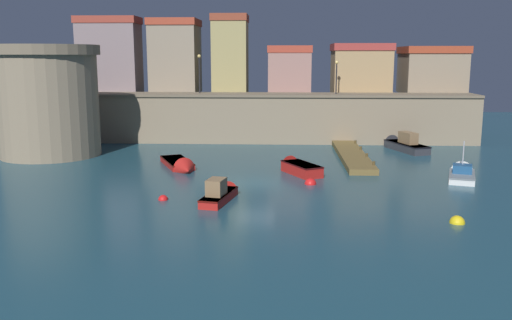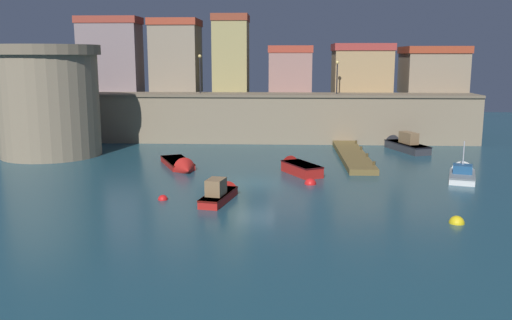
{
  "view_description": "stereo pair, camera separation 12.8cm",
  "coord_description": "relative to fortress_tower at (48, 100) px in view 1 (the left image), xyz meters",
  "views": [
    {
      "loc": [
        1.67,
        -35.57,
        8.21
      ],
      "look_at": [
        0.0,
        1.23,
        1.31
      ],
      "focal_mm": 38.95,
      "sensor_mm": 36.0,
      "label": 1
    },
    {
      "loc": [
        1.8,
        -35.57,
        8.21
      ],
      "look_at": [
        0.0,
        1.23,
        1.31
      ],
      "focal_mm": 38.95,
      "sensor_mm": 36.0,
      "label": 2
    }
  ],
  "objects": [
    {
      "name": "moored_boat_0",
      "position": [
        30.07,
        4.32,
        -4.13
      ],
      "size": [
        3.63,
        6.61,
        2.1
      ],
      "rotation": [
        0.0,
        0.0,
        1.91
      ],
      "color": "#333338",
      "rests_on": "ground"
    },
    {
      "name": "mooring_buoy_2",
      "position": [
        21.26,
        -9.81,
        -4.62
      ],
      "size": [
        0.78,
        0.78,
        0.78
      ],
      "primitive_type": "sphere",
      "color": "red",
      "rests_on": "ground"
    },
    {
      "name": "quay_lamp_1",
      "position": [
        24.55,
        8.53,
        2.15
      ],
      "size": [
        0.32,
        0.32,
        3.12
      ],
      "color": "black",
      "rests_on": "quay_wall"
    },
    {
      "name": "mooring_buoy_0",
      "position": [
        28.16,
        -18.11,
        -4.62
      ],
      "size": [
        0.76,
        0.76,
        0.76
      ],
      "primitive_type": "sphere",
      "color": "yellow",
      "rests_on": "ground"
    },
    {
      "name": "fortress_tower",
      "position": [
        0.0,
        0.0,
        0.0
      ],
      "size": [
        8.76,
        8.76,
        9.13
      ],
      "color": "gray",
      "rests_on": "ground"
    },
    {
      "name": "quay_wall",
      "position": [
        17.64,
        8.53,
        -2.28
      ],
      "size": [
        40.49,
        4.18,
        4.68
      ],
      "color": "gray",
      "rests_on": "ground"
    },
    {
      "name": "moored_boat_1",
      "position": [
        15.89,
        -13.98,
        -4.2
      ],
      "size": [
        2.12,
        5.01,
        1.71
      ],
      "rotation": [
        0.0,
        0.0,
        1.36
      ],
      "color": "red",
      "rests_on": "ground"
    },
    {
      "name": "moored_boat_6",
      "position": [
        31.77,
        -7.33,
        -4.31
      ],
      "size": [
        2.9,
        4.92,
        3.13
      ],
      "rotation": [
        0.0,
        0.0,
        1.27
      ],
      "color": "white",
      "rests_on": "ground"
    },
    {
      "name": "mooring_buoy_1",
      "position": [
        12.49,
        -14.24,
        -4.62
      ],
      "size": [
        0.58,
        0.58,
        0.58
      ],
      "primitive_type": "sphere",
      "color": "red",
      "rests_on": "ground"
    },
    {
      "name": "old_town_backdrop",
      "position": [
        17.15,
        12.78,
        3.06
      ],
      "size": [
        39.41,
        5.92,
        7.94
      ],
      "color": "gray",
      "rests_on": "ground"
    },
    {
      "name": "pier_dock",
      "position": [
        25.16,
        -0.21,
        -4.41
      ],
      "size": [
        2.07,
        13.6,
        0.7
      ],
      "color": "brown",
      "rests_on": "ground"
    },
    {
      "name": "moored_boat_3",
      "position": [
        11.91,
        -5.2,
        -4.38
      ],
      "size": [
        3.82,
        6.01,
        1.56
      ],
      "rotation": [
        0.0,
        0.0,
        -1.16
      ],
      "color": "red",
      "rests_on": "ground"
    },
    {
      "name": "ground_plane",
      "position": [
        17.64,
        -9.66,
        -4.62
      ],
      "size": [
        97.49,
        97.49,
        0.0
      ],
      "primitive_type": "plane",
      "color": "#1E4756"
    },
    {
      "name": "quay_lamp_0",
      "position": [
        11.41,
        8.53,
        2.49
      ],
      "size": [
        0.32,
        0.32,
        3.71
      ],
      "color": "black",
      "rests_on": "quay_wall"
    },
    {
      "name": "moored_boat_5",
      "position": [
        20.48,
        -6.22,
        -4.21
      ],
      "size": [
        3.37,
        4.63,
        1.37
      ],
      "rotation": [
        0.0,
        0.0,
        2.06
      ],
      "color": "red",
      "rests_on": "ground"
    }
  ]
}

